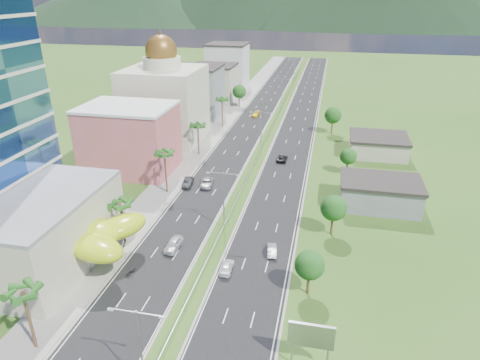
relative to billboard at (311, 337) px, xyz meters
The scene contains 39 objects.
ground 25.15m from the billboard, 133.36° to the left, with size 500.00×500.00×0.00m, color #2D5119.
road_left 110.83m from the billboard, 102.78° to the left, with size 11.00×260.00×0.04m, color black.
road_right 108.51m from the billboard, 95.03° to the left, with size 11.00×260.00×0.04m, color black.
sidewalk_left 113.31m from the billboard, 107.47° to the left, with size 7.00×260.00×0.12m, color gray.
median_guardrail 91.66m from the billboard, 100.70° to the left, with size 0.10×216.06×0.76m.
streetlight_median_a 18.53m from the billboard, 157.62° to the right, with size 6.04×0.25×11.00m.
streetlight_median_b 32.84m from the billboard, 121.26° to the left, with size 6.04×0.25×11.00m.
streetlight_median_c 70.13m from the billboard, 104.04° to the left, with size 6.04×0.25×11.00m.
streetlight_median_d 114.30m from the billboard, 98.56° to the left, with size 6.04×0.25×11.00m.
streetlight_median_e 158.93m from the billboard, 96.14° to the left, with size 6.04×0.25×11.00m.
mall_podium 50.46m from the billboard, 166.24° to the left, with size 30.00×24.00×11.00m, color #B3A993.
lime_canopy 39.56m from the billboard, 159.28° to the left, with size 18.00×15.00×7.40m.
pink_shophouse 67.34m from the billboard, 131.99° to the left, with size 20.00×15.00×15.00m, color #C05B4E.
domed_building 86.04m from the billboard, 121.65° to the left, with size 20.00×20.00×28.70m.
midrise_grey 107.48m from the billboard, 114.18° to the left, with size 16.00×15.00×16.00m, color slate.
midrise_beige 127.83m from the billboard, 110.14° to the left, with size 16.00×15.00×13.00m, color #B3A993.
midrise_white 149.69m from the billboard, 107.10° to the left, with size 16.00×15.00×18.00m, color silver.
billboard is the anchor object (origin of this frame).
shed_near 44.43m from the billboard, 75.65° to the left, with size 15.00×10.00×5.00m, color slate.
shed_far 74.18m from the billboard, 79.90° to the left, with size 14.00×12.00×4.40m, color #B3A993.
palm_tree_a 32.94m from the billboard, behind, with size 3.60×3.60×9.10m.
palm_tree_b 38.25m from the billboard, 148.39° to the left, with size 3.60×3.60×8.10m.
palm_tree_c 51.70m from the billboard, 129.09° to the left, with size 3.60×3.60×9.60m.
palm_tree_d 70.96m from the billboard, 117.29° to the left, with size 3.60×3.60×8.60m.
palm_tree_e 93.89m from the billboard, 110.27° to the left, with size 3.60×3.60×9.40m.
leafy_tree_lfar 117.59m from the billboard, 106.05° to the left, with size 4.90×4.90×8.05m.
leafy_tree_ra 13.04m from the billboard, 94.40° to the left, with size 4.20×4.20×6.90m.
leafy_tree_rb 30.08m from the billboard, 86.19° to the left, with size 4.55×4.55×7.47m.
leafy_tree_rc 58.22m from the billboard, 85.07° to the left, with size 3.85×3.85×6.33m.
leafy_tree_rd 88.01m from the billboard, 89.35° to the left, with size 4.90×4.90×8.05m.
mountain_ridge 469.99m from the billboard, 84.75° to the left, with size 860.00×140.00×90.00m, color black, non-canonical shape.
car_white_near_left 30.96m from the billboard, 140.19° to the left, with size 2.01×4.99×1.70m, color silver.
car_dark_left 52.85m from the billboard, 123.53° to the left, with size 1.72×4.95×1.63m, color black.
car_silver_mid_left 51.32m from the billboard, 119.30° to the left, with size 2.56×5.55×1.54m, color #93969A.
car_yellow_far_left 104.74m from the billboard, 103.44° to the left, with size 2.00×4.92×1.43m, color yellow.
car_white_near_right 20.96m from the billboard, 130.74° to the left, with size 1.71×4.25×1.45m, color white.
car_silver_right 23.30m from the billboard, 108.74° to the left, with size 1.44×4.14×1.36m, color #B5B9BD.
car_dark_far_right 64.05m from the billboard, 99.66° to the left, with size 2.26×4.91×1.36m, color black.
motorcycle 30.01m from the billboard, 157.04° to the left, with size 0.65×2.16×1.38m, color black.
Camera 1 is at (16.81, -54.89, 39.85)m, focal length 32.00 mm.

